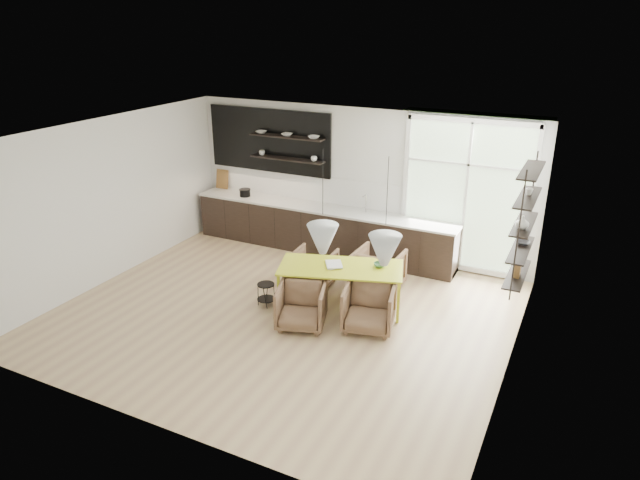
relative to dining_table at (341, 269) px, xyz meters
The scene contains 11 objects.
room 0.92m from the dining_table, 107.40° to the left, with size 7.02×6.01×2.91m.
kitchen_run 2.49m from the dining_table, 124.71° to the left, with size 5.54×0.69×2.75m.
right_shelving 2.86m from the dining_table, 11.35° to the left, with size 0.26×1.22×1.90m.
dining_table is the anchor object (origin of this frame).
armchair_back_left 0.99m from the dining_table, 144.93° to the left, with size 0.71×0.73×0.66m, color brown.
armchair_back_right 0.98m from the dining_table, 69.40° to the left, with size 0.79×0.81×0.74m, color brown.
armchair_front_left 0.94m from the dining_table, 109.12° to the right, with size 0.72×0.75×0.68m, color brown.
armchair_front_right 0.87m from the dining_table, 33.61° to the right, with size 0.76×0.78×0.71m, color brown.
wire_stool 1.31m from the dining_table, 156.73° to the right, with size 0.30×0.30×0.39m.
table_book 0.25m from the dining_table, 162.54° to the right, with size 0.26×0.34×0.03m, color white.
table_bowl 0.63m from the dining_table, 26.30° to the left, with size 0.20×0.20×0.06m, color #407246.
Camera 1 is at (4.11, -7.04, 4.52)m, focal length 32.00 mm.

